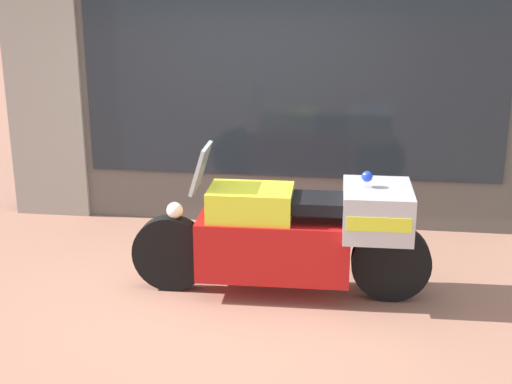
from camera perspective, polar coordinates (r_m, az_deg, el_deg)
ground_plane at (r=6.15m, az=-2.43°, el=-8.09°), size 60.00×60.00×0.00m
shop_building at (r=7.61m, az=-2.80°, el=13.11°), size 5.42×0.55×4.15m
window_display at (r=7.83m, az=2.63°, el=1.10°), size 4.13×0.30×1.86m
paramedic_motorcycle at (r=5.92m, az=3.27°, el=-3.23°), size 2.51×0.72×1.28m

